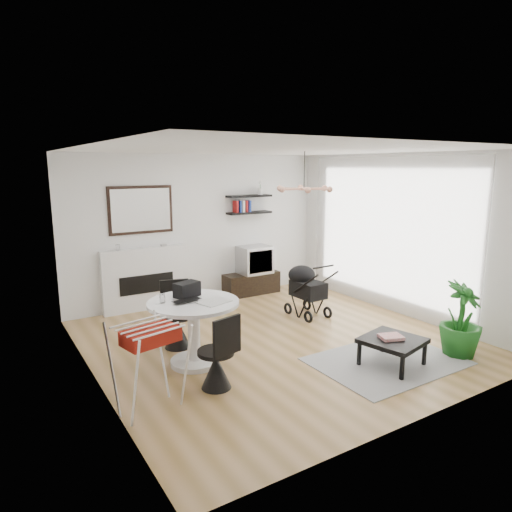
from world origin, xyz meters
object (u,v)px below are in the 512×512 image
drying_rack (149,366)px  coffee_table (393,341)px  fireplace (145,271)px  stroller (306,292)px  tv_console (251,283)px  dining_table (194,323)px  crt_tv (254,259)px  potted_plant (461,319)px

drying_rack → coffee_table: (2.95, -0.56, -0.17)m
fireplace → coffee_table: 4.34m
stroller → coffee_table: stroller is taller
tv_console → dining_table: size_ratio=0.98×
drying_rack → crt_tv: bearing=32.4°
fireplace → stroller: 2.81m
fireplace → potted_plant: bearing=-55.1°
dining_table → coffee_table: dining_table is taller
drying_rack → stroller: bearing=13.8°
fireplace → stroller: fireplace is taller
tv_console → stroller: stroller is taller
crt_tv → potted_plant: 4.08m
tv_console → coffee_table: size_ratio=1.38×
tv_console → dining_table: 3.37m
coffee_table → potted_plant: potted_plant is taller
crt_tv → potted_plant: size_ratio=0.62×
crt_tv → dining_table: crt_tv is taller
drying_rack → coffee_table: 3.00m
fireplace → crt_tv: fireplace is taller
stroller → potted_plant: size_ratio=0.94×
drying_rack → coffee_table: drying_rack is taller
tv_console → potted_plant: potted_plant is taller
drying_rack → stroller: (3.28, 1.62, -0.09)m
crt_tv → drying_rack: 4.56m
dining_table → coffee_table: size_ratio=1.40×
tv_console → potted_plant: size_ratio=1.13×
tv_console → potted_plant: bearing=-78.7°
crt_tv → drying_rack: bearing=-135.1°
coffee_table → potted_plant: bearing=-13.2°
stroller → fireplace: bearing=140.1°
dining_table → potted_plant: 3.51m
drying_rack → stroller: size_ratio=1.00×
potted_plant → stroller: bearing=106.1°
fireplace → dining_table: fireplace is taller
drying_rack → stroller: drying_rack is taller
fireplace → coffee_table: (1.87, -3.90, -0.36)m
fireplace → stroller: bearing=-38.2°
drying_rack → coffee_table: bearing=-23.2°
dining_table → stroller: bearing=18.7°
fireplace → dining_table: size_ratio=1.89×
fireplace → crt_tv: (2.15, -0.13, 0.00)m
drying_rack → fireplace: bearing=59.6°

